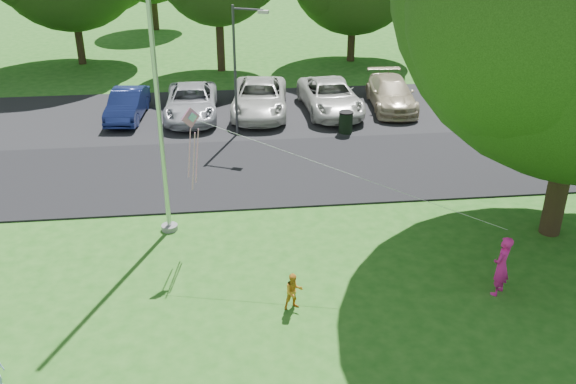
{
  "coord_description": "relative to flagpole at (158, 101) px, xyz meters",
  "views": [
    {
      "loc": [
        -1.75,
        -12.57,
        9.88
      ],
      "look_at": [
        0.08,
        4.0,
        1.6
      ],
      "focal_mm": 40.0,
      "sensor_mm": 36.0,
      "label": 1
    }
  ],
  "objects": [
    {
      "name": "parking_strip",
      "position": [
        3.5,
        10.5,
        -4.14
      ],
      "size": [
        42.0,
        7.0,
        0.06
      ],
      "primitive_type": "cube",
      "color": "black",
      "rests_on": "ground"
    },
    {
      "name": "trash_can",
      "position": [
        6.97,
        7.48,
        -3.67
      ],
      "size": [
        0.62,
        0.62,
        0.98
      ],
      "rotation": [
        0.0,
        0.0,
        0.05
      ],
      "color": "black",
      "rests_on": "ground"
    },
    {
      "name": "woman",
      "position": [
        8.74,
        -4.34,
        -3.32
      ],
      "size": [
        0.72,
        0.71,
        1.68
      ],
      "primitive_type": "imported",
      "rotation": [
        0.0,
        0.0,
        3.89
      ],
      "color": "#FF21A0",
      "rests_on": "ground"
    },
    {
      "name": "park_road",
      "position": [
        3.5,
        4.0,
        -4.14
      ],
      "size": [
        60.0,
        6.0,
        0.06
      ],
      "primitive_type": "cube",
      "color": "black",
      "rests_on": "ground"
    },
    {
      "name": "flagpole",
      "position": [
        0.0,
        0.0,
        0.0
      ],
      "size": [
        0.5,
        0.5,
        10.0
      ],
      "color": "#B7BABF",
      "rests_on": "ground"
    },
    {
      "name": "ground",
      "position": [
        3.5,
        -5.0,
        -4.17
      ],
      "size": [
        120.0,
        120.0,
        0.0
      ],
      "primitive_type": "plane",
      "color": "#286B1C",
      "rests_on": "ground"
    },
    {
      "name": "parked_cars",
      "position": [
        4.14,
        10.3,
        -3.41
      ],
      "size": [
        14.03,
        5.48,
        1.46
      ],
      "color": "navy",
      "rests_on": "ground"
    },
    {
      "name": "street_lamp",
      "position": [
        2.6,
        7.7,
        -0.94
      ],
      "size": [
        1.42,
        0.74,
        5.38
      ],
      "rotation": [
        0.0,
        0.0,
        -0.42
      ],
      "color": "#3F3F44",
      "rests_on": "ground"
    },
    {
      "name": "kite",
      "position": [
        1.19,
        -1.15,
        -0.65
      ],
      "size": [
        8.06,
        3.56,
        2.56
      ],
      "rotation": [
        0.0,
        0.0,
        0.59
      ],
      "color": "pink",
      "rests_on": "ground"
    },
    {
      "name": "child_yellow",
      "position": [
        3.35,
        -4.39,
        -3.66
      ],
      "size": [
        0.56,
        0.48,
        1.0
      ],
      "primitive_type": "imported",
      "rotation": [
        0.0,
        0.0,
        0.23
      ],
      "color": "orange",
      "rests_on": "ground"
    }
  ]
}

